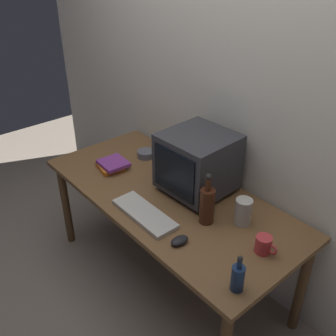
% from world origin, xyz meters
% --- Properties ---
extents(ground_plane, '(6.00, 6.00, 0.00)m').
position_xyz_m(ground_plane, '(0.00, 0.00, 0.00)').
color(ground_plane, gray).
extents(back_wall, '(4.00, 0.08, 2.50)m').
position_xyz_m(back_wall, '(0.00, 0.44, 1.25)').
color(back_wall, silver).
rests_on(back_wall, ground).
extents(desk, '(1.69, 0.76, 0.70)m').
position_xyz_m(desk, '(0.00, 0.00, 0.62)').
color(desk, brown).
rests_on(desk, ground).
extents(crt_monitor, '(0.40, 0.40, 0.37)m').
position_xyz_m(crt_monitor, '(0.08, 0.16, 0.90)').
color(crt_monitor, '#333338').
rests_on(crt_monitor, desk).
extents(keyboard, '(0.42, 0.15, 0.02)m').
position_xyz_m(keyboard, '(0.08, -0.24, 0.71)').
color(keyboard, beige).
rests_on(keyboard, desk).
extents(computer_mouse, '(0.07, 0.10, 0.04)m').
position_xyz_m(computer_mouse, '(0.37, -0.24, 0.72)').
color(computer_mouse, black).
rests_on(computer_mouse, desk).
extents(bottle_tall, '(0.08, 0.08, 0.30)m').
position_xyz_m(bottle_tall, '(0.33, -0.01, 0.82)').
color(bottle_tall, '#472314').
rests_on(bottle_tall, desk).
extents(bottle_short, '(0.06, 0.06, 0.19)m').
position_xyz_m(bottle_short, '(0.75, -0.24, 0.77)').
color(bottle_short, navy).
rests_on(bottle_short, desk).
extents(book_stack, '(0.21, 0.19, 0.05)m').
position_xyz_m(book_stack, '(-0.47, -0.09, 0.73)').
color(book_stack, orange).
rests_on(book_stack, desk).
extents(mug, '(0.12, 0.08, 0.09)m').
position_xyz_m(mug, '(0.68, 0.03, 0.75)').
color(mug, '#CC383D').
rests_on(mug, desk).
extents(cd_spindle, '(0.12, 0.12, 0.04)m').
position_xyz_m(cd_spindle, '(-0.45, 0.18, 0.73)').
color(cd_spindle, '#595B66').
rests_on(cd_spindle, desk).
extents(metal_canister, '(0.09, 0.09, 0.15)m').
position_xyz_m(metal_canister, '(0.47, 0.13, 0.78)').
color(metal_canister, '#B7B2A8').
rests_on(metal_canister, desk).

